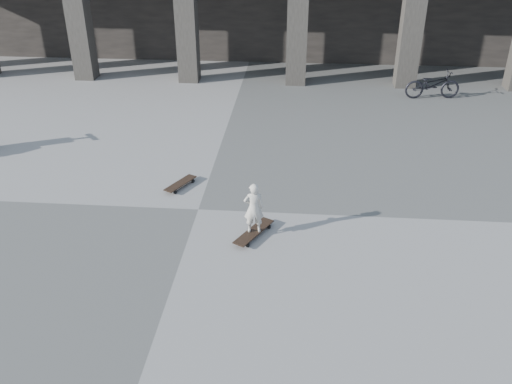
# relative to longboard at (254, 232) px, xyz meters

# --- Properties ---
(ground) EXTENTS (90.00, 90.00, 0.00)m
(ground) POSITION_rel_longboard_xyz_m (-1.19, 0.86, -0.08)
(ground) COLOR #50514E
(ground) RESTS_ON ground
(longboard) EXTENTS (0.70, 1.03, 0.10)m
(longboard) POSITION_rel_longboard_xyz_m (0.00, 0.00, 0.00)
(longboard) COLOR black
(longboard) RESTS_ON ground
(skateboard_spare) EXTENTS (0.59, 0.87, 0.10)m
(skateboard_spare) POSITION_rel_longboard_xyz_m (-1.73, 1.77, -0.00)
(skateboard_spare) COLOR black
(skateboard_spare) RESTS_ON ground
(child) EXTENTS (0.39, 0.28, 0.98)m
(child) POSITION_rel_longboard_xyz_m (0.00, -0.00, 0.51)
(child) COLOR beige
(child) RESTS_ON longboard
(bicycle) EXTENTS (1.72, 0.76, 0.88)m
(bicycle) POSITION_rel_longboard_xyz_m (4.80, 8.16, 0.36)
(bicycle) COLOR black
(bicycle) RESTS_ON ground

